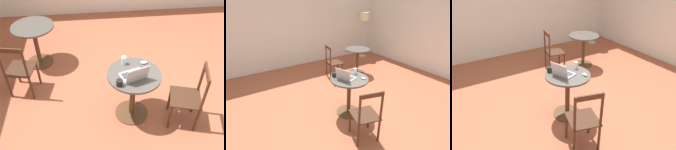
% 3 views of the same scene
% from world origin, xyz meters
% --- Properties ---
extents(ground_plane, '(16.00, 16.00, 0.00)m').
position_xyz_m(ground_plane, '(0.00, 0.00, 0.00)').
color(ground_plane, '#9E5138').
extents(wall_back, '(9.40, 0.06, 2.70)m').
position_xyz_m(wall_back, '(0.00, 3.23, 1.35)').
color(wall_back, silver).
rests_on(wall_back, ground_plane).
extents(cafe_table_near, '(0.71, 0.71, 0.75)m').
position_xyz_m(cafe_table_near, '(-0.06, 0.11, 0.54)').
color(cafe_table_near, '#51331E').
rests_on(cafe_table_near, ground_plane).
extents(cafe_table_mid, '(0.71, 0.71, 0.75)m').
position_xyz_m(cafe_table_mid, '(1.33, 1.57, 0.54)').
color(cafe_table_mid, '#51331E').
rests_on(cafe_table_mid, ground_plane).
extents(chair_near_front, '(0.49, 0.49, 0.92)m').
position_xyz_m(chair_near_front, '(-0.26, -0.61, 0.45)').
color(chair_near_front, '#472819').
rests_on(chair_near_front, ground_plane).
extents(chair_mid_left, '(0.47, 0.47, 0.92)m').
position_xyz_m(chair_mid_left, '(0.57, 1.71, 0.45)').
color(chair_mid_left, '#472819').
rests_on(chair_mid_left, ground_plane).
extents(laptop, '(0.34, 0.37, 0.22)m').
position_xyz_m(laptop, '(-0.14, 0.12, 0.80)').
color(laptop, '#B7B7BC').
rests_on(laptop, cafe_table_near).
extents(mouse, '(0.06, 0.10, 0.03)m').
position_xyz_m(mouse, '(0.14, -0.06, 0.77)').
color(mouse, '#B7B7BC').
rests_on(mouse, cafe_table_near).
extents(mug, '(0.12, 0.08, 0.08)m').
position_xyz_m(mug, '(-0.25, 0.32, 0.80)').
color(mug, black).
rests_on(mug, cafe_table_near).
extents(drinking_glass, '(0.07, 0.07, 0.11)m').
position_xyz_m(drinking_glass, '(0.16, 0.21, 0.81)').
color(drinking_glass, silver).
rests_on(drinking_glass, cafe_table_near).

